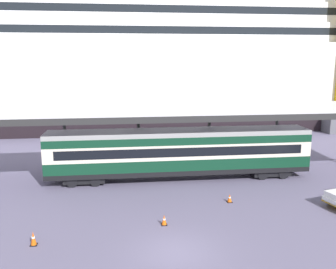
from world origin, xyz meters
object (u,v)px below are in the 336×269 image
at_px(traffic_cone_mid, 33,238).
at_px(traffic_cone_far, 230,198).
at_px(traffic_cone_near, 164,220).
at_px(cruise_ship, 122,54).
at_px(train_carriage, 179,152).

xyz_separation_m(traffic_cone_mid, traffic_cone_far, (12.13, 4.62, -0.09)).
bearing_deg(traffic_cone_far, traffic_cone_near, -148.43).
bearing_deg(cruise_ship, train_carriage, -82.20).
height_order(cruise_ship, traffic_cone_mid, cruise_ship).
distance_m(cruise_ship, train_carriage, 33.29).
xyz_separation_m(train_carriage, traffic_cone_far, (2.69, -5.55, -2.01)).
height_order(traffic_cone_near, traffic_cone_mid, traffic_cone_mid).
relative_size(train_carriage, traffic_cone_far, 35.88).
relative_size(traffic_cone_near, traffic_cone_far, 1.07).
bearing_deg(traffic_cone_far, train_carriage, 115.88).
xyz_separation_m(traffic_cone_near, traffic_cone_far, (4.92, 3.02, -0.02)).
bearing_deg(cruise_ship, traffic_cone_mid, -96.85).
bearing_deg(traffic_cone_mid, train_carriage, 47.14).
xyz_separation_m(train_carriage, traffic_cone_mid, (-9.44, -10.17, -1.92)).
xyz_separation_m(cruise_ship, train_carriage, (4.38, -31.98, -8.13)).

